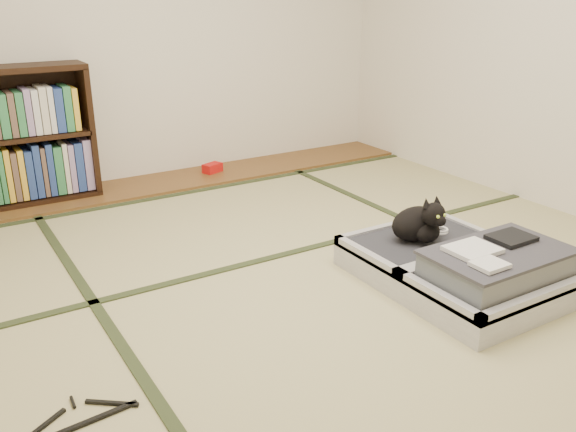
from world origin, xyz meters
TOP-DOWN VIEW (x-y plane):
  - floor at (0.00, 0.00)m, footprint 4.50×4.50m
  - wood_strip at (0.00, 2.00)m, footprint 4.00×0.50m
  - red_item at (0.38, 2.03)m, footprint 0.17×0.14m
  - tatami_borders at (0.00, 0.49)m, footprint 4.00×4.50m
  - suitcase at (0.60, -0.39)m, footprint 0.76×1.01m
  - cat at (0.59, -0.10)m, footprint 0.34×0.34m
  - cable_coil at (0.77, -0.06)m, footprint 0.11×0.11m
  - hanger at (-1.26, -0.42)m, footprint 0.40×0.20m

SIDE VIEW (x-z plane):
  - floor at x=0.00m, z-range 0.00..0.00m
  - tatami_borders at x=0.00m, z-range 0.00..0.01m
  - hanger at x=-1.26m, z-range 0.00..0.01m
  - wood_strip at x=0.00m, z-range 0.00..0.02m
  - red_item at x=0.38m, z-range 0.02..0.09m
  - suitcase at x=0.60m, z-range -0.04..0.25m
  - cable_coil at x=0.77m, z-range 0.14..0.17m
  - cat at x=0.59m, z-range 0.11..0.38m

